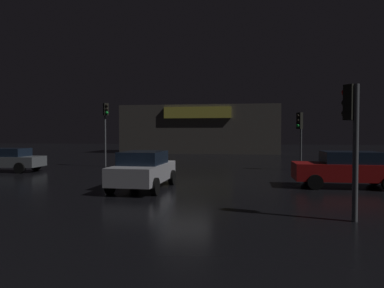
% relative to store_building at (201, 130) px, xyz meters
% --- Properties ---
extents(ground_plane, '(120.00, 120.00, 0.00)m').
position_rel_store_building_xyz_m(ground_plane, '(2.20, -26.19, -2.90)').
color(ground_plane, black).
extents(store_building, '(19.00, 7.44, 5.79)m').
position_rel_store_building_xyz_m(store_building, '(0.00, 0.00, 0.00)').
color(store_building, '#4C4742').
rests_on(store_building, ground).
extents(traffic_signal_opposite, '(0.41, 0.43, 3.65)m').
position_rel_store_building_xyz_m(traffic_signal_opposite, '(7.80, -32.97, -0.30)').
color(traffic_signal_opposite, '#595B60').
rests_on(traffic_signal_opposite, ground).
extents(traffic_signal_cross_left, '(0.42, 0.42, 4.52)m').
position_rel_store_building_xyz_m(traffic_signal_cross_left, '(-4.61, -19.54, 0.44)').
color(traffic_signal_cross_left, '#595B60').
rests_on(traffic_signal_cross_left, ground).
extents(traffic_signal_cross_right, '(0.42, 0.42, 3.71)m').
position_rel_store_building_xyz_m(traffic_signal_cross_right, '(8.66, -20.14, -0.15)').
color(traffic_signal_cross_right, '#595B60').
rests_on(traffic_signal_cross_right, ground).
extents(car_near, '(2.17, 4.23, 1.60)m').
position_rel_store_building_xyz_m(car_near, '(0.79, -28.62, -2.07)').
color(car_near, '#B7B7BF').
rests_on(car_near, ground).
extents(car_far, '(4.45, 2.06, 1.57)m').
position_rel_store_building_xyz_m(car_far, '(9.49, -26.99, -2.08)').
color(car_far, '#A51414').
rests_on(car_far, ground).
extents(car_crossing, '(4.56, 2.01, 1.45)m').
position_rel_store_building_xyz_m(car_crossing, '(-9.51, -23.41, -2.15)').
color(car_crossing, slate).
rests_on(car_crossing, ground).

